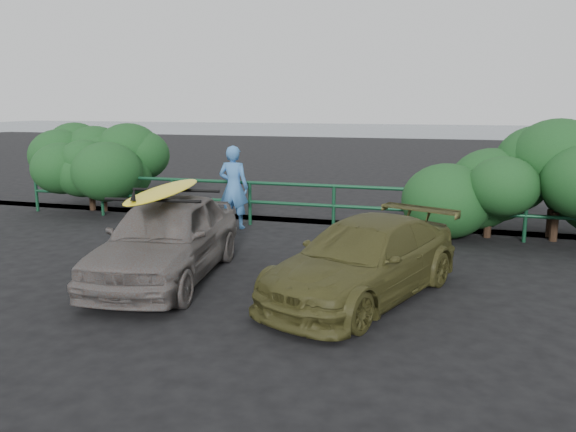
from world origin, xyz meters
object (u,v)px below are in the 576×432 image
object	(u,v)px
guardrail	(291,205)
man	(234,187)
sedan	(167,238)
olive_vehicle	(364,260)
surfboard	(165,191)

from	to	relation	value
guardrail	man	world-z (taller)	man
sedan	olive_vehicle	world-z (taller)	sedan
guardrail	sedan	size ratio (longest dim) A/B	3.53
surfboard	sedan	bearing A→B (deg)	0.00
olive_vehicle	surfboard	bearing A→B (deg)	-158.14
man	surfboard	size ratio (longest dim) A/B	0.67
guardrail	surfboard	bearing A→B (deg)	-101.54
guardrail	surfboard	world-z (taller)	surfboard
guardrail	man	bearing A→B (deg)	-160.74
guardrail	surfboard	size ratio (longest dim) A/B	4.99
surfboard	olive_vehicle	bearing A→B (deg)	-7.72
surfboard	guardrail	bearing A→B (deg)	70.90
man	surfboard	bearing A→B (deg)	94.71
olive_vehicle	sedan	bearing A→B (deg)	-158.14
olive_vehicle	man	xyz separation A→B (m)	(-3.57, 3.82, 0.38)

